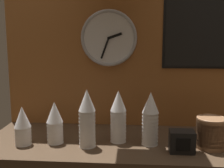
{
  "coord_description": "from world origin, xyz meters",
  "views": [
    {
      "loc": [
        -0.05,
        -1.39,
        0.53
      ],
      "look_at": [
        -0.15,
        0.04,
        0.29
      ],
      "focal_mm": 45.0,
      "sensor_mm": 36.0,
      "label": 1
    }
  ],
  "objects_px": {
    "cup_stack_left": "(55,122)",
    "wall_clock": "(109,38)",
    "cup_stack_center_left": "(87,118)",
    "bowl_stack_right": "(211,132)",
    "menu_board": "(201,16)",
    "cup_stack_center": "(118,116)",
    "napkin_dispenser": "(182,141)",
    "cup_stack_center_right": "(150,118)",
    "cup_stack_far_left": "(23,126)"
  },
  "relations": [
    {
      "from": "cup_stack_far_left",
      "to": "bowl_stack_right",
      "type": "bearing_deg",
      "value": 1.98
    },
    {
      "from": "cup_stack_center_left",
      "to": "cup_stack_center",
      "type": "bearing_deg",
      "value": 27.69
    },
    {
      "from": "wall_clock",
      "to": "cup_stack_far_left",
      "type": "bearing_deg",
      "value": -139.65
    },
    {
      "from": "bowl_stack_right",
      "to": "cup_stack_left",
      "type": "bearing_deg",
      "value": 179.76
    },
    {
      "from": "cup_stack_left",
      "to": "napkin_dispenser",
      "type": "bearing_deg",
      "value": -6.35
    },
    {
      "from": "cup_stack_center",
      "to": "bowl_stack_right",
      "type": "height_order",
      "value": "cup_stack_center"
    },
    {
      "from": "cup_stack_center",
      "to": "cup_stack_center_left",
      "type": "relative_size",
      "value": 0.94
    },
    {
      "from": "cup_stack_center_right",
      "to": "cup_stack_center_left",
      "type": "bearing_deg",
      "value": -170.89
    },
    {
      "from": "cup_stack_left",
      "to": "menu_board",
      "type": "bearing_deg",
      "value": 22.23
    },
    {
      "from": "cup_stack_center_left",
      "to": "wall_clock",
      "type": "distance_m",
      "value": 0.51
    },
    {
      "from": "cup_stack_center",
      "to": "napkin_dispenser",
      "type": "relative_size",
      "value": 2.32
    },
    {
      "from": "menu_board",
      "to": "cup_stack_left",
      "type": "bearing_deg",
      "value": -157.77
    },
    {
      "from": "cup_stack_center_right",
      "to": "cup_stack_center_left",
      "type": "height_order",
      "value": "cup_stack_center_left"
    },
    {
      "from": "cup_stack_left",
      "to": "wall_clock",
      "type": "bearing_deg",
      "value": 50.98
    },
    {
      "from": "cup_stack_far_left",
      "to": "wall_clock",
      "type": "bearing_deg",
      "value": 40.35
    },
    {
      "from": "cup_stack_center",
      "to": "bowl_stack_right",
      "type": "bearing_deg",
      "value": -5.91
    },
    {
      "from": "cup_stack_center_right",
      "to": "bowl_stack_right",
      "type": "relative_size",
      "value": 1.78
    },
    {
      "from": "cup_stack_center_left",
      "to": "menu_board",
      "type": "relative_size",
      "value": 0.48
    },
    {
      "from": "cup_stack_center",
      "to": "cup_stack_far_left",
      "type": "distance_m",
      "value": 0.47
    },
    {
      "from": "bowl_stack_right",
      "to": "menu_board",
      "type": "bearing_deg",
      "value": 90.31
    },
    {
      "from": "cup_stack_center_right",
      "to": "cup_stack_center_left",
      "type": "xyz_separation_m",
      "value": [
        -0.3,
        -0.05,
        0.01
      ]
    },
    {
      "from": "cup_stack_center",
      "to": "menu_board",
      "type": "bearing_deg",
      "value": 31.0
    },
    {
      "from": "cup_stack_far_left",
      "to": "napkin_dispenser",
      "type": "distance_m",
      "value": 0.77
    },
    {
      "from": "cup_stack_center_left",
      "to": "cup_stack_left",
      "type": "bearing_deg",
      "value": 168.8
    },
    {
      "from": "cup_stack_center",
      "to": "wall_clock",
      "type": "xyz_separation_m",
      "value": [
        -0.07,
        0.26,
        0.39
      ]
    },
    {
      "from": "cup_stack_left",
      "to": "menu_board",
      "type": "xyz_separation_m",
      "value": [
        0.76,
        0.31,
        0.53
      ]
    },
    {
      "from": "cup_stack_center_right",
      "to": "cup_stack_center_left",
      "type": "relative_size",
      "value": 0.94
    },
    {
      "from": "cup_stack_center_left",
      "to": "napkin_dispenser",
      "type": "distance_m",
      "value": 0.46
    },
    {
      "from": "wall_clock",
      "to": "napkin_dispenser",
      "type": "xyz_separation_m",
      "value": [
        0.37,
        -0.37,
        -0.47
      ]
    },
    {
      "from": "wall_clock",
      "to": "menu_board",
      "type": "distance_m",
      "value": 0.53
    },
    {
      "from": "bowl_stack_right",
      "to": "menu_board",
      "type": "xyz_separation_m",
      "value": [
        -0.0,
        0.31,
        0.56
      ]
    },
    {
      "from": "cup_stack_center_left",
      "to": "menu_board",
      "type": "height_order",
      "value": "menu_board"
    },
    {
      "from": "bowl_stack_right",
      "to": "menu_board",
      "type": "relative_size",
      "value": 0.25
    },
    {
      "from": "cup_stack_center_right",
      "to": "menu_board",
      "type": "relative_size",
      "value": 0.45
    },
    {
      "from": "cup_stack_far_left",
      "to": "menu_board",
      "type": "height_order",
      "value": "menu_board"
    },
    {
      "from": "cup_stack_center_left",
      "to": "wall_clock",
      "type": "bearing_deg",
      "value": 77.3
    },
    {
      "from": "napkin_dispenser",
      "to": "cup_stack_far_left",
      "type": "bearing_deg",
      "value": 177.48
    },
    {
      "from": "cup_stack_center",
      "to": "menu_board",
      "type": "distance_m",
      "value": 0.73
    },
    {
      "from": "cup_stack_far_left",
      "to": "cup_stack_center_left",
      "type": "distance_m",
      "value": 0.32
    },
    {
      "from": "cup_stack_center",
      "to": "bowl_stack_right",
      "type": "xyz_separation_m",
      "value": [
        0.45,
        -0.05,
        -0.05
      ]
    },
    {
      "from": "cup_stack_center",
      "to": "cup_stack_far_left",
      "type": "height_order",
      "value": "cup_stack_center"
    },
    {
      "from": "napkin_dispenser",
      "to": "bowl_stack_right",
      "type": "bearing_deg",
      "value": 23.95
    },
    {
      "from": "cup_stack_center",
      "to": "cup_stack_center_left",
      "type": "height_order",
      "value": "cup_stack_center_left"
    },
    {
      "from": "cup_stack_center",
      "to": "bowl_stack_right",
      "type": "distance_m",
      "value": 0.45
    },
    {
      "from": "menu_board",
      "to": "cup_stack_center_left",
      "type": "bearing_deg",
      "value": -149.79
    },
    {
      "from": "bowl_stack_right",
      "to": "napkin_dispenser",
      "type": "bearing_deg",
      "value": -156.05
    },
    {
      "from": "cup_stack_center",
      "to": "cup_stack_center_right",
      "type": "height_order",
      "value": "same"
    },
    {
      "from": "cup_stack_left",
      "to": "cup_stack_far_left",
      "type": "height_order",
      "value": "cup_stack_left"
    },
    {
      "from": "cup_stack_center_right",
      "to": "wall_clock",
      "type": "height_order",
      "value": "wall_clock"
    },
    {
      "from": "cup_stack_center_left",
      "to": "bowl_stack_right",
      "type": "relative_size",
      "value": 1.89
    }
  ]
}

